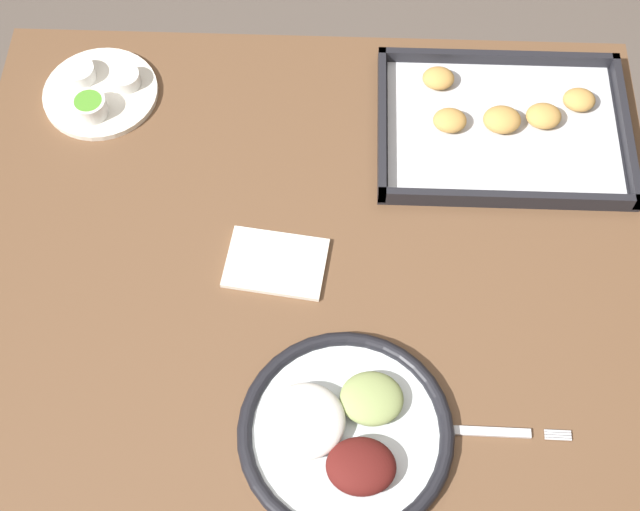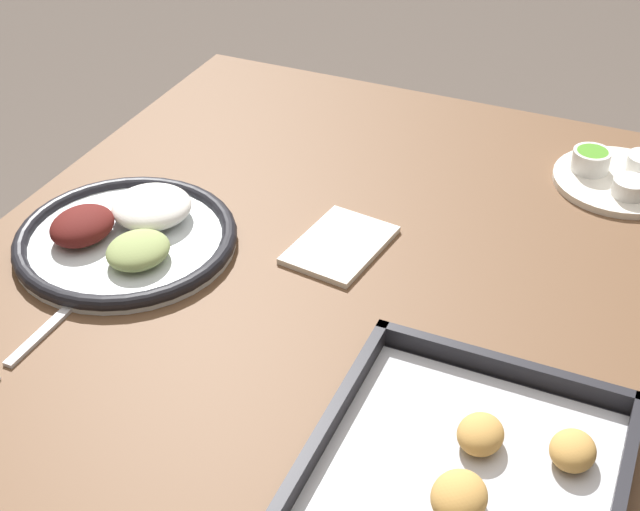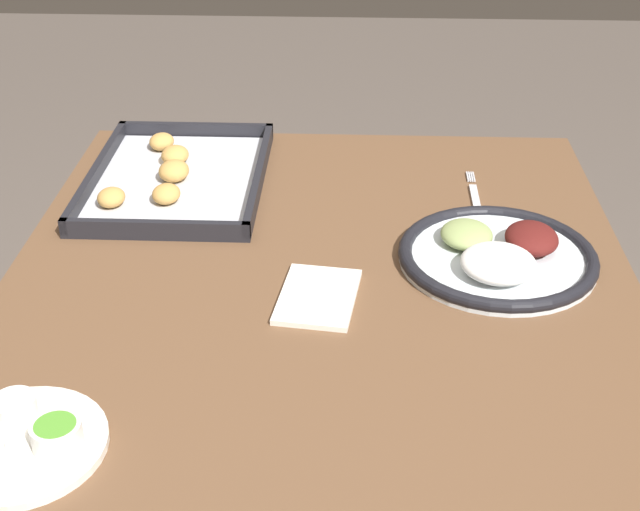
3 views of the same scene
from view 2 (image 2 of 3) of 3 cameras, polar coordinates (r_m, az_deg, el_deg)
name	(u,v)px [view 2 (image 2 of 3)]	position (r m, az deg, el deg)	size (l,w,h in m)	color
dining_table	(325,339)	(1.18, 0.35, -5.37)	(1.04, 0.88, 0.75)	brown
dinner_plate	(127,235)	(1.16, -12.27, 1.29)	(0.28, 0.28, 0.05)	silver
fork	(49,326)	(1.06, -16.94, -4.36)	(0.23, 0.02, 0.00)	silver
saucer_plate	(619,175)	(1.33, 18.57, 4.88)	(0.18, 0.18, 0.04)	white
baking_tray	(458,509)	(0.83, 8.83, -15.74)	(0.39, 0.29, 0.04)	black
napkin	(341,245)	(1.14, 1.36, 0.67)	(0.15, 0.12, 0.01)	silver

